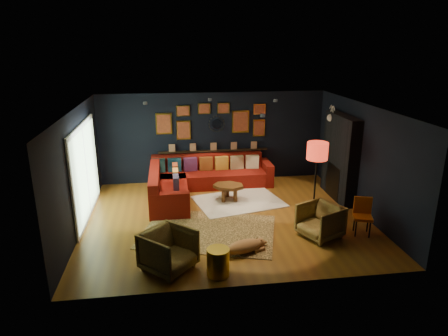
{
  "coord_description": "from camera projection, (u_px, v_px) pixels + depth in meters",
  "views": [
    {
      "loc": [
        -1.26,
        -8.51,
        3.97
      ],
      "look_at": [
        -0.02,
        0.3,
        1.14
      ],
      "focal_mm": 32.0,
      "sensor_mm": 36.0,
      "label": 1
    }
  ],
  "objects": [
    {
      "name": "gold_stool",
      "position": [
        218.0,
        262.0,
        7.04
      ],
      "size": [
        0.41,
        0.41,
        0.51
      ],
      "primitive_type": "cylinder",
      "color": "gold",
      "rests_on": "ground"
    },
    {
      "name": "floor",
      "position": [
        227.0,
        218.0,
        9.4
      ],
      "size": [
        6.5,
        6.5,
        0.0
      ],
      "primitive_type": "plane",
      "color": "brown",
      "rests_on": "ground"
    },
    {
      "name": "leopard_rug",
      "position": [
        209.0,
        231.0,
        8.71
      ],
      "size": [
        3.27,
        2.73,
        0.02
      ],
      "primitive_type": "cube",
      "rotation": [
        0.0,
        0.0,
        -0.29
      ],
      "color": "tan",
      "rests_on": "ground"
    },
    {
      "name": "armchair_left",
      "position": [
        169.0,
        249.0,
        7.16
      ],
      "size": [
        1.11,
        1.11,
        0.84
      ],
      "primitive_type": "imported",
      "rotation": [
        0.0,
        0.0,
        0.82
      ],
      "color": "gold",
      "rests_on": "ground"
    },
    {
      "name": "gallery_wall",
      "position": [
        213.0,
        120.0,
        11.41
      ],
      "size": [
        3.15,
        0.04,
        1.02
      ],
      "color": "gold",
      "rests_on": "room_walls"
    },
    {
      "name": "ledge",
      "position": [
        213.0,
        151.0,
        11.65
      ],
      "size": [
        3.2,
        0.12,
        0.04
      ],
      "primitive_type": "cube",
      "color": "black",
      "rests_on": "room_walls"
    },
    {
      "name": "orange_chair",
      "position": [
        363.0,
        213.0,
        8.53
      ],
      "size": [
        0.47,
        0.47,
        0.8
      ],
      "rotation": [
        0.0,
        0.0,
        -0.31
      ],
      "color": "black",
      "rests_on": "ground"
    },
    {
      "name": "fireplace",
      "position": [
        340.0,
        160.0,
        10.35
      ],
      "size": [
        0.31,
        1.6,
        2.2
      ],
      "color": "black",
      "rests_on": "ground"
    },
    {
      "name": "ceiling_spots",
      "position": [
        222.0,
        104.0,
        9.38
      ],
      "size": [
        3.3,
        2.5,
        0.06
      ],
      "color": "black",
      "rests_on": "room_walls"
    },
    {
      "name": "dog",
      "position": [
        244.0,
        244.0,
        7.79
      ],
      "size": [
        1.19,
        0.86,
        0.34
      ],
      "primitive_type": null,
      "rotation": [
        0.0,
        0.0,
        0.35
      ],
      "color": "#A46C3E",
      "rests_on": "leopard_rug"
    },
    {
      "name": "pouf",
      "position": [
        171.0,
        205.0,
        9.67
      ],
      "size": [
        0.49,
        0.49,
        0.32
      ],
      "primitive_type": "cylinder",
      "color": "maroon",
      "rests_on": "shag_rug"
    },
    {
      "name": "shag_rug",
      "position": [
        239.0,
        201.0,
        10.32
      ],
      "size": [
        2.44,
        2.01,
        0.03
      ],
      "primitive_type": "cube",
      "rotation": [
        0.0,
        0.0,
        0.24
      ],
      "color": "white",
      "rests_on": "ground"
    },
    {
      "name": "coffee_table",
      "position": [
        229.0,
        188.0,
        10.32
      ],
      "size": [
        0.96,
        0.82,
        0.41
      ],
      "rotation": [
        0.0,
        0.0,
        -0.29
      ],
      "color": "#553512",
      "rests_on": "shag_rug"
    },
    {
      "name": "room_walls",
      "position": [
        227.0,
        153.0,
        8.91
      ],
      "size": [
        6.5,
        6.5,
        6.5
      ],
      "color": "black",
      "rests_on": "ground"
    },
    {
      "name": "sectional",
      "position": [
        195.0,
        181.0,
        10.93
      ],
      "size": [
        3.41,
        2.69,
        0.86
      ],
      "color": "maroon",
      "rests_on": "ground"
    },
    {
      "name": "sliding_door",
      "position": [
        85.0,
        172.0,
        9.2
      ],
      "size": [
        0.06,
        2.8,
        2.2
      ],
      "color": "white",
      "rests_on": "ground"
    },
    {
      "name": "sunburst_mirror",
      "position": [
        217.0,
        124.0,
        11.46
      ],
      "size": [
        0.47,
        0.16,
        0.47
      ],
      "color": "silver",
      "rests_on": "room_walls"
    },
    {
      "name": "deer_head",
      "position": [
        337.0,
        118.0,
        10.51
      ],
      "size": [
        0.5,
        0.28,
        0.45
      ],
      "color": "white",
      "rests_on": "fireplace"
    },
    {
      "name": "armchair_right",
      "position": [
        320.0,
        219.0,
        8.39
      ],
      "size": [
        0.98,
        1.0,
        0.79
      ],
      "primitive_type": "imported",
      "rotation": [
        0.0,
        0.0,
        -1.13
      ],
      "color": "gold",
      "rests_on": "ground"
    },
    {
      "name": "floor_lamp",
      "position": [
        317.0,
        154.0,
        9.17
      ],
      "size": [
        0.49,
        0.49,
        1.77
      ],
      "color": "black",
      "rests_on": "ground"
    }
  ]
}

